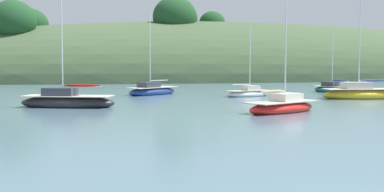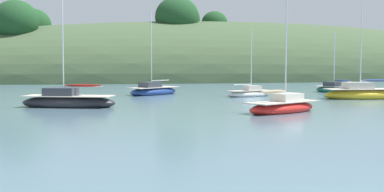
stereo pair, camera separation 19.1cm
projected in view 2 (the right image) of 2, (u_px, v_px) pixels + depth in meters
far_shoreline_hill at (235, 79)px, 96.38m from camera, size 150.00×36.00×26.33m
sailboat_blue_center at (364, 94)px, 43.24m from camera, size 7.62×3.56×10.03m
sailboat_orange_cutter at (335, 89)px, 52.51m from camera, size 3.30×5.74×6.61m
sailboat_cream_ketch at (153, 91)px, 48.87m from camera, size 6.27×5.54×8.43m
sailboat_navy_dinghy at (68, 101)px, 34.88m from camera, size 7.22×4.65×9.72m
sailboat_grey_yawl at (283, 107)px, 31.10m from camera, size 6.03×4.31×8.50m
sailboat_white_near at (249, 93)px, 46.26m from camera, size 4.96×2.79×6.79m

